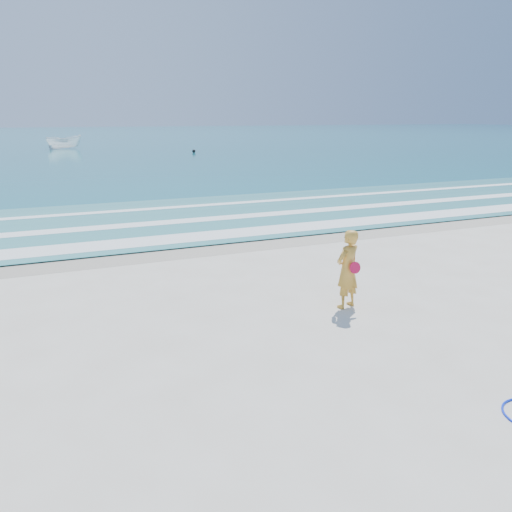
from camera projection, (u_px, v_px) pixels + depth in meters
name	position (u px, v px, depth m)	size (l,w,h in m)	color
ground	(347.00, 368.00, 8.72)	(400.00, 400.00, 0.00)	silver
wet_sand	(201.00, 247.00, 16.72)	(400.00, 2.40, 0.00)	#B2A893
ocean	(67.00, 137.00, 102.02)	(400.00, 190.00, 0.04)	#19727F
shallow	(167.00, 218.00, 21.15)	(400.00, 10.00, 0.01)	#59B7AD
foam_near	(190.00, 237.00, 17.86)	(400.00, 1.40, 0.01)	white
foam_mid	(171.00, 222.00, 20.44)	(400.00, 0.90, 0.01)	white
foam_far	(155.00, 209.00, 23.37)	(400.00, 0.60, 0.01)	white
boat	(64.00, 142.00, 65.31)	(1.70, 4.53, 1.75)	white
buoy	(194.00, 151.00, 58.43)	(0.40, 0.40, 0.40)	black
woman	(347.00, 269.00, 11.26)	(0.77, 0.63, 1.82)	gold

